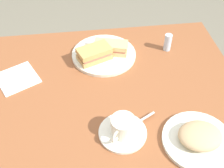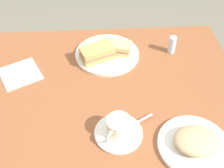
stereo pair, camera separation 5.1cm
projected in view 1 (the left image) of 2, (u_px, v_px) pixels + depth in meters
name	position (u px, v px, depth m)	size (l,w,h in m)	color
dining_table	(91.00, 109.00, 1.15)	(1.21, 0.83, 0.77)	brown
sandwich_plate	(104.00, 55.00, 1.23)	(0.28, 0.28, 0.01)	beige
sandwich_front	(111.00, 47.00, 1.21)	(0.16, 0.10, 0.05)	#DAB274
sandwich_back	(94.00, 54.00, 1.18)	(0.16, 0.13, 0.05)	tan
coffee_saucer	(123.00, 133.00, 0.94)	(0.16, 0.16, 0.01)	beige
coffee_cup	(123.00, 126.00, 0.91)	(0.09, 0.10, 0.07)	beige
spoon	(140.00, 121.00, 0.96)	(0.09, 0.06, 0.01)	silver
side_plate	(198.00, 141.00, 0.91)	(0.24, 0.24, 0.01)	beige
side_food_pile	(200.00, 136.00, 0.89)	(0.14, 0.12, 0.04)	tan
napkin	(17.00, 78.00, 1.13)	(0.15, 0.15, 0.00)	white
salt_shaker	(168.00, 42.00, 1.24)	(0.03, 0.03, 0.08)	silver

